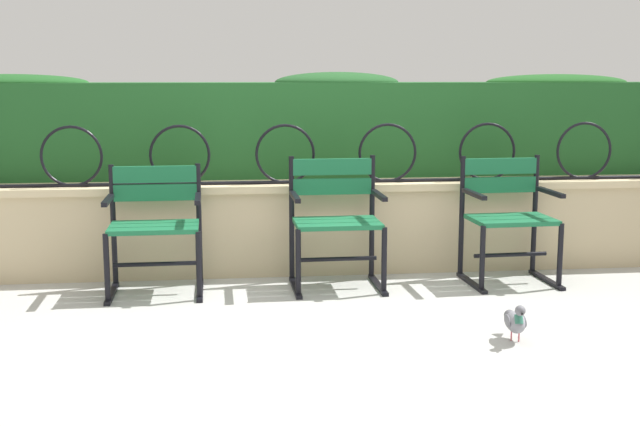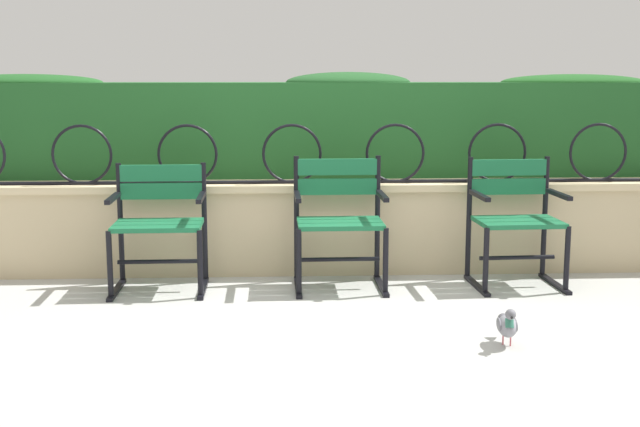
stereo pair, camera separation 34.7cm
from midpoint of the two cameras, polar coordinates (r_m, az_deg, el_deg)
name	(u,v)px [view 1 (the left image)]	position (r m, az deg, el deg)	size (l,w,h in m)	color
ground_plane	(323,306)	(5.15, -1.72, -6.37)	(60.00, 60.00, 0.00)	#ADADA8
stone_wall	(308,226)	(6.00, -2.51, -0.88)	(7.67, 0.41, 0.65)	#C6B289
iron_arch_fence	(288,157)	(5.85, -3.91, 3.85)	(7.12, 0.02, 0.42)	black
hedge_row	(302,126)	(6.36, -2.84, 6.00)	(7.51, 0.54, 0.78)	#1E5123
park_chair_left	(155,223)	(5.55, -12.99, -0.63)	(0.61, 0.53, 0.82)	#19663D
park_chair_centre	(336,218)	(5.55, -0.72, -0.29)	(0.60, 0.53, 0.86)	#19663D
park_chair_right	(507,215)	(5.79, 11.02, -0.10)	(0.60, 0.55, 0.85)	#19663D
pigeon_near_chairs	(515,321)	(4.55, 11.08, -7.23)	(0.12, 0.29, 0.22)	gray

